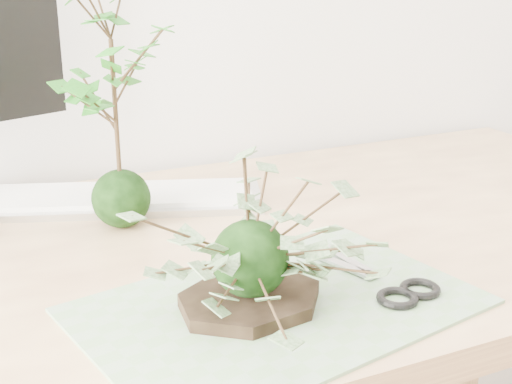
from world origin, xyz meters
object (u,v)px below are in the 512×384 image
Objects in this scene: ivy_kokedama at (250,224)px; maple_kokedama at (112,55)px; desk at (211,304)px; keyboard at (108,199)px.

ivy_kokedama is 0.77× the size of maple_kokedama.
desk is 3.23× the size of keyboard.
maple_kokedama is 0.70× the size of keyboard.
maple_kokedama is (-0.09, 0.12, 0.33)m from desk.
ivy_kokedama is at bearing -61.77° from keyboard.
keyboard is at bearing 87.80° from maple_kokedama.
ivy_kokedama reaches higher than keyboard.
desk is 0.27m from ivy_kokedama.
keyboard is (-0.08, 0.22, 0.10)m from desk.
keyboard is (-0.06, 0.40, -0.09)m from ivy_kokedama.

